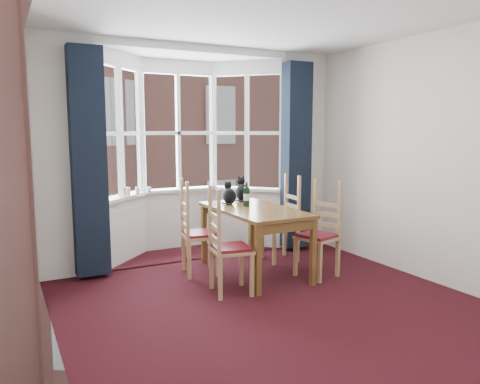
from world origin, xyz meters
TOP-DOWN VIEW (x-y plane):
  - floor at (0.00, 0.00)m, footprint 4.50×4.50m
  - ceiling at (0.00, 0.00)m, footprint 4.50×4.50m
  - wall_left at (-2.00, 0.00)m, footprint 0.00×4.50m
  - wall_right at (2.00, 0.00)m, footprint 0.00×4.50m
  - wall_back_pier_left at (-1.65, 2.25)m, footprint 0.70×0.12m
  - wall_back_pier_right at (1.65, 2.25)m, footprint 0.70×0.12m
  - bay_window at (0.00, 2.75)m, footprint 2.76×0.94m
  - curtain_left at (-1.42, 2.07)m, footprint 0.38×0.22m
  - curtain_right at (1.42, 2.07)m, footprint 0.38×0.22m
  - dining_table at (0.35, 1.36)m, footprint 0.82×1.51m
  - chair_left_near at (-0.30, 0.88)m, footprint 0.47×0.48m
  - chair_left_far at (-0.33, 1.65)m, footprint 0.47×0.48m
  - chair_right_near at (1.03, 0.93)m, footprint 0.50×0.51m
  - chair_right_far at (1.01, 1.68)m, footprint 0.43×0.45m
  - cat_left at (0.23, 1.79)m, footprint 0.19×0.24m
  - cat_right at (0.48, 1.92)m, footprint 0.22×0.27m
  - wine_bottle at (0.33, 1.53)m, footprint 0.08×0.08m
  - candle_tall at (-0.85, 2.60)m, footprint 0.06×0.06m
  - candle_short at (-0.72, 2.63)m, footprint 0.06×0.06m
  - candle_extra at (-0.56, 2.65)m, footprint 0.05×0.05m
  - street at (0.00, 32.25)m, footprint 80.00×80.00m
  - tenement_building at (0.00, 14.01)m, footprint 18.40×7.80m

SIDE VIEW (x-z plane):
  - street at x=0.00m, z-range -6.00..-6.00m
  - floor at x=0.00m, z-range 0.00..0.00m
  - chair_left_near at x=-0.30m, z-range 0.01..0.93m
  - chair_left_far at x=-0.33m, z-range 0.01..0.93m
  - chair_right_near at x=1.03m, z-range 0.01..0.93m
  - chair_right_far at x=1.01m, z-range 0.01..0.93m
  - dining_table at x=0.35m, z-range 0.31..1.10m
  - cat_left at x=0.23m, z-range 0.76..1.06m
  - candle_extra at x=-0.56m, z-range 0.87..0.96m
  - candle_short at x=-0.72m, z-range 0.87..0.97m
  - candle_tall at x=-0.85m, z-range 0.87..0.97m
  - cat_right at x=0.48m, z-range 0.75..1.09m
  - wine_bottle at x=0.33m, z-range 0.78..1.08m
  - curtain_left at x=-1.42m, z-range 0.05..2.65m
  - curtain_right at x=1.42m, z-range 0.05..2.65m
  - wall_left at x=-2.00m, z-range -0.85..3.65m
  - wall_right at x=2.00m, z-range -0.85..3.65m
  - wall_back_pier_left at x=-1.65m, z-range 0.00..2.80m
  - wall_back_pier_right at x=1.65m, z-range 0.00..2.80m
  - bay_window at x=0.00m, z-range 0.00..2.80m
  - tenement_building at x=0.00m, z-range -6.00..9.20m
  - ceiling at x=0.00m, z-range 2.80..2.80m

